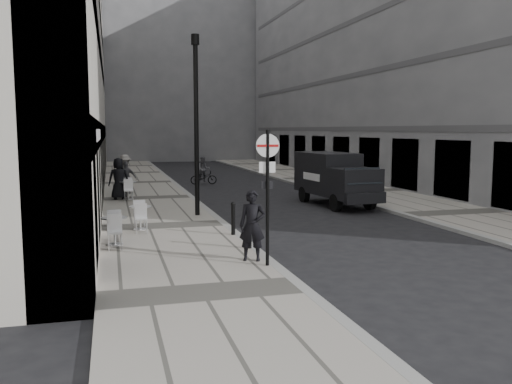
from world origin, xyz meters
TOP-DOWN VIEW (x-y plane):
  - ground at (0.00, 0.00)m, footprint 120.00×120.00m
  - sidewalk at (-2.00, 18.00)m, footprint 4.00×60.00m
  - far_sidewalk at (9.00, 18.00)m, footprint 4.00×60.00m
  - building_left at (-6.00, 24.50)m, footprint 4.00×45.00m
  - building_right at (14.00, 24.50)m, footprint 6.00×45.00m
  - building_far at (1.50, 56.00)m, footprint 24.00×16.00m
  - walking_man at (-0.42, 4.92)m, footprint 0.73×0.60m
  - sign_post at (-0.20, 4.37)m, footprint 0.54×0.12m
  - lamppost at (-0.60, 12.23)m, footprint 0.29×0.29m
  - bollard_near at (-0.15, 6.26)m, footprint 0.13×0.13m
  - bollard_far at (-0.15, 8.19)m, footprint 0.12×0.12m
  - panel_van at (5.64, 14.11)m, footprint 2.15×4.91m
  - cyclist at (1.71, 24.52)m, footprint 1.59×0.62m
  - pedestrian_a at (-2.92, 19.70)m, footprint 1.00×0.60m
  - pedestrian_b at (-2.95, 20.81)m, footprint 1.37×1.03m
  - pedestrian_c at (-3.31, 17.66)m, footprint 0.97×0.68m
  - cafe_table_near at (-3.60, 7.60)m, footprint 0.70×1.59m
  - cafe_table_mid at (-2.80, 9.74)m, footprint 0.69×1.55m
  - cafe_table_far at (-2.92, 17.48)m, footprint 0.74×1.67m

SIDE VIEW (x-z plane):
  - ground at x=0.00m, z-range 0.00..0.00m
  - sidewalk at x=-2.00m, z-range 0.00..0.12m
  - far_sidewalk at x=9.00m, z-range 0.00..0.12m
  - cafe_table_mid at x=-2.80m, z-range 0.13..1.01m
  - cafe_table_near at x=-3.60m, z-range 0.13..1.03m
  - bollard_far at x=-0.15m, z-range 0.12..1.05m
  - cafe_table_far at x=-2.92m, z-range 0.13..1.08m
  - bollard_near at x=-0.15m, z-range 0.12..1.09m
  - cyclist at x=1.71m, z-range -0.18..1.50m
  - pedestrian_a at x=-2.92m, z-range 0.12..1.72m
  - walking_man at x=-0.42m, z-range 0.12..1.83m
  - pedestrian_b at x=-2.95m, z-range 0.12..2.00m
  - pedestrian_c at x=-3.31m, z-range 0.12..2.00m
  - panel_van at x=5.64m, z-range 0.14..2.40m
  - sign_post at x=-0.20m, z-range 0.57..3.70m
  - lamppost at x=-0.60m, z-range 0.49..7.01m
  - building_left at x=-6.00m, z-range 0.00..18.00m
  - building_right at x=14.00m, z-range 0.00..20.00m
  - building_far at x=1.50m, z-range 0.00..22.00m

